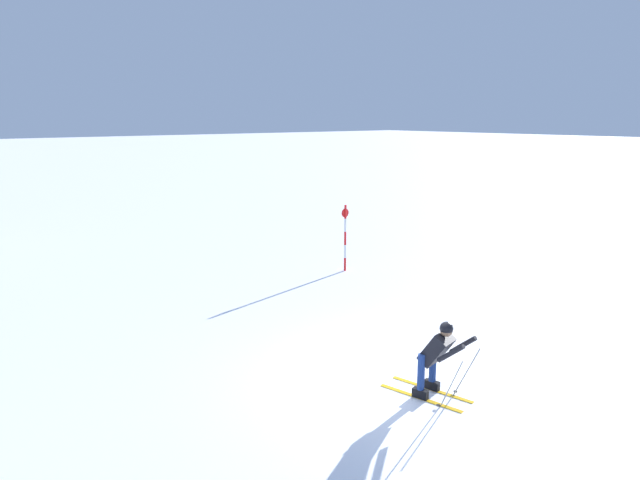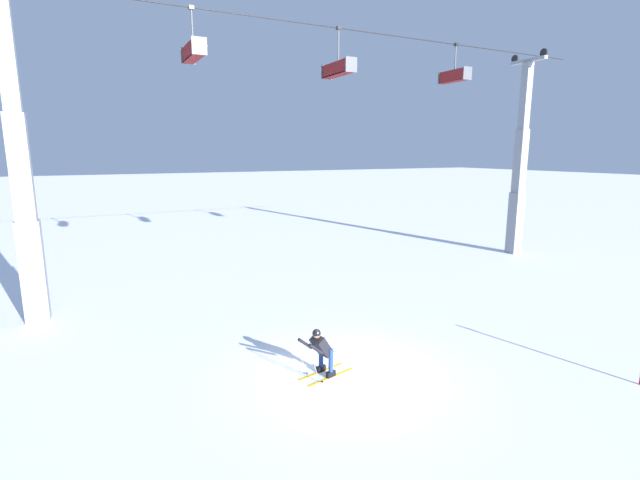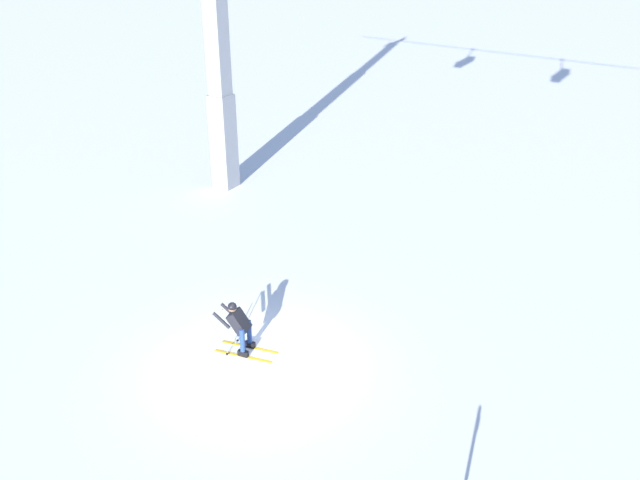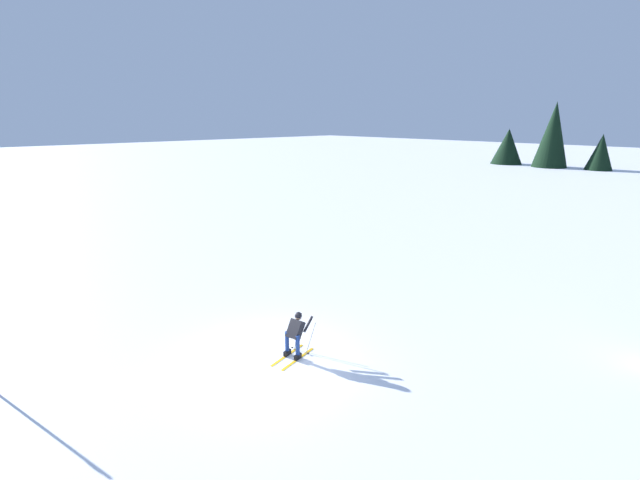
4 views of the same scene
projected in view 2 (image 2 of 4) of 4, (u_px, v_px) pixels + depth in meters
name	position (u px, v px, depth m)	size (l,w,h in m)	color
ground_plane	(350.00, 374.00, 12.80)	(260.00, 260.00, 0.00)	white
skier_carving_main	(321.00, 349.00, 12.53)	(1.72, 0.94, 1.57)	yellow
lift_tower_near	(23.00, 188.00, 16.00)	(0.78, 2.99, 11.75)	gray
lift_tower_far	(519.00, 173.00, 27.26)	(0.68, 2.36, 11.75)	gray
haul_cable	(337.00, 28.00, 20.36)	(0.05, 0.05, 31.15)	black
chairlift_seat_nearest	(192.00, 51.00, 17.77)	(0.61, 2.11, 1.97)	black
chairlift_seat_second	(337.00, 69.00, 20.70)	(0.61, 2.32, 2.11)	black
chairlift_seat_middle	(454.00, 76.00, 23.79)	(0.61, 1.89, 1.92)	black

